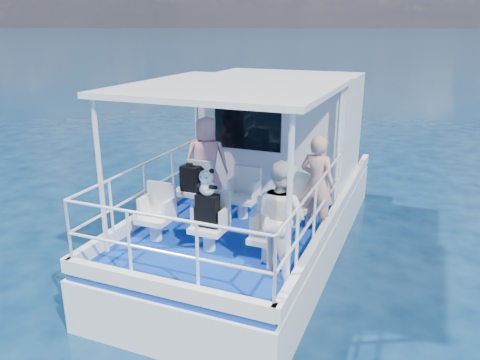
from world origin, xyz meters
name	(u,v)px	position (x,y,z in m)	size (l,w,h in m)	color
ground	(238,270)	(0.00, 0.00, 0.00)	(2000.00, 2000.00, 0.00)	#071B36
hull	(258,246)	(0.00, 1.00, 0.00)	(3.00, 7.00, 1.60)	white
deck	(259,204)	(0.00, 1.00, 0.85)	(2.90, 6.90, 0.10)	#0B319C
cabin	(282,130)	(0.00, 2.30, 2.00)	(2.85, 2.00, 2.20)	white
canopy	(233,87)	(0.00, -0.20, 3.14)	(3.00, 3.20, 0.08)	white
canopy_posts	(232,162)	(0.00, -0.25, 2.00)	(2.77, 2.97, 2.20)	white
railings	(224,205)	(0.00, -0.58, 1.40)	(2.84, 3.59, 1.00)	white
seat_port_fwd	(195,200)	(-0.90, 0.20, 1.09)	(0.48, 0.46, 0.38)	silver
seat_center_fwd	(243,207)	(0.00, 0.20, 1.09)	(0.48, 0.46, 0.38)	silver
seat_stbd_fwd	(294,215)	(0.90, 0.20, 1.09)	(0.48, 0.46, 0.38)	silver
seat_port_aft	(156,228)	(-0.90, -1.10, 1.09)	(0.48, 0.46, 0.38)	silver
seat_center_aft	(209,238)	(0.00, -1.10, 1.09)	(0.48, 0.46, 0.38)	silver
seat_stbd_aft	(268,248)	(0.90, -1.10, 1.09)	(0.48, 0.46, 0.38)	silver
passenger_port_fwd	(207,160)	(-0.89, 0.64, 1.69)	(0.59, 0.42, 1.59)	pink
passenger_stbd_fwd	(317,184)	(1.25, 0.17, 1.67)	(0.56, 0.37, 1.54)	#DC9A8E
passenger_stbd_aft	(281,217)	(1.13, -1.28, 1.66)	(0.73, 0.57, 1.51)	white
backpack_port	(191,179)	(-0.94, 0.12, 1.50)	(0.34, 0.19, 0.44)	black
backpack_center	(208,210)	(-0.01, -1.11, 1.52)	(0.32, 0.18, 0.48)	black
compact_camera	(189,165)	(-0.95, 0.11, 1.75)	(0.10, 0.06, 0.06)	black
panda	(207,182)	(0.00, -1.13, 1.95)	(0.25, 0.21, 0.39)	white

